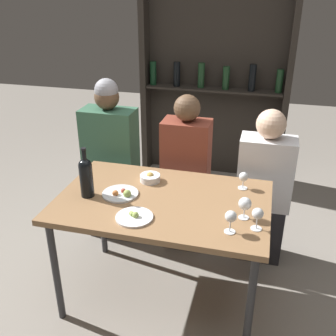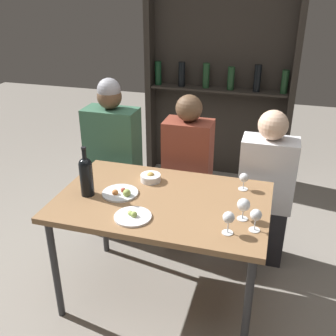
% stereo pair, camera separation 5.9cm
% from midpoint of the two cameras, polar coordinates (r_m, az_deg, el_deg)
% --- Properties ---
extents(ground_plane, '(10.00, 10.00, 0.00)m').
position_cam_midpoint_polar(ground_plane, '(2.82, -0.10, -17.90)').
color(ground_plane, gray).
extents(dining_table, '(1.27, 0.81, 0.75)m').
position_cam_midpoint_polar(dining_table, '(2.40, -0.11, -5.90)').
color(dining_table, olive).
rests_on(dining_table, ground_plane).
extents(wine_rack_wall, '(1.49, 0.21, 2.38)m').
position_cam_midpoint_polar(wine_rack_wall, '(4.04, 8.03, 14.85)').
color(wine_rack_wall, '#28231E').
rests_on(wine_rack_wall, ground_plane).
extents(wine_bottle, '(0.08, 0.08, 0.31)m').
position_cam_midpoint_polar(wine_bottle, '(2.39, -11.10, -0.96)').
color(wine_bottle, black).
rests_on(wine_bottle, dining_table).
extents(wine_glass_0, '(0.06, 0.06, 0.11)m').
position_cam_midpoint_polar(wine_glass_0, '(2.48, 11.63, -1.51)').
color(wine_glass_0, silver).
rests_on(wine_glass_0, dining_table).
extents(wine_glass_1, '(0.06, 0.06, 0.13)m').
position_cam_midpoint_polar(wine_glass_1, '(2.09, 13.43, -6.78)').
color(wine_glass_1, silver).
rests_on(wine_glass_1, dining_table).
extents(wine_glass_2, '(0.06, 0.06, 0.13)m').
position_cam_midpoint_polar(wine_glass_2, '(2.04, 9.60, -7.22)').
color(wine_glass_2, silver).
rests_on(wine_glass_2, dining_table).
extents(wine_glass_3, '(0.07, 0.07, 0.13)m').
position_cam_midpoint_polar(wine_glass_3, '(2.17, 11.68, -5.33)').
color(wine_glass_3, silver).
rests_on(wine_glass_3, dining_table).
extents(food_plate_0, '(0.22, 0.22, 0.05)m').
position_cam_midpoint_polar(food_plate_0, '(2.42, -6.17, -3.62)').
color(food_plate_0, silver).
rests_on(food_plate_0, dining_table).
extents(food_plate_1, '(0.21, 0.21, 0.04)m').
position_cam_midpoint_polar(food_plate_1, '(2.19, -4.36, -7.00)').
color(food_plate_1, white).
rests_on(food_plate_1, dining_table).
extents(snack_bowl, '(0.13, 0.13, 0.06)m').
position_cam_midpoint_polar(snack_bowl, '(2.56, -1.88, -1.39)').
color(snack_bowl, white).
rests_on(snack_bowl, dining_table).
extents(seated_person_left, '(0.41, 0.22, 1.31)m').
position_cam_midpoint_polar(seated_person_left, '(3.12, -7.33, 0.43)').
color(seated_person_left, '#26262B').
rests_on(seated_person_left, ground_plane).
extents(seated_person_center, '(0.35, 0.22, 1.23)m').
position_cam_midpoint_polar(seated_person_center, '(2.97, 3.39, -1.64)').
color(seated_person_center, '#26262B').
rests_on(seated_person_center, ground_plane).
extents(seated_person_right, '(0.38, 0.22, 1.17)m').
position_cam_midpoint_polar(seated_person_right, '(2.93, 14.45, -3.59)').
color(seated_person_right, '#26262B').
rests_on(seated_person_right, ground_plane).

